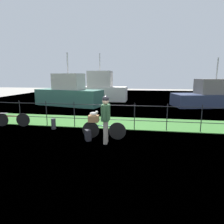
% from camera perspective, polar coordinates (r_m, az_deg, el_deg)
% --- Properties ---
extents(ground_plane, '(60.00, 60.00, 0.00)m').
position_cam_1_polar(ground_plane, '(6.43, -0.51, -10.44)').
color(ground_plane, gray).
extents(grass_strip, '(27.00, 2.40, 0.03)m').
position_cam_1_polar(grass_strip, '(9.55, 2.88, -3.26)').
color(grass_strip, '#38702D').
rests_on(grass_strip, ground).
extents(harbor_water, '(30.00, 30.00, 0.00)m').
position_cam_1_polar(harbor_water, '(17.27, 5.85, 2.98)').
color(harbor_water, slate).
rests_on(harbor_water, ground).
extents(iron_fence, '(18.04, 0.04, 1.19)m').
position_cam_1_polar(iron_fence, '(8.36, 2.09, -0.62)').
color(iron_fence, black).
rests_on(iron_fence, ground).
extents(bicycle_main, '(1.67, 0.17, 0.65)m').
position_cam_1_polar(bicycle_main, '(7.11, -2.62, -5.45)').
color(bicycle_main, black).
rests_on(bicycle_main, ground).
extents(wooden_crate, '(0.38, 0.31, 0.24)m').
position_cam_1_polar(wooden_crate, '(7.08, -5.60, -2.00)').
color(wooden_crate, olive).
rests_on(wooden_crate, bicycle_main).
extents(terrier_dog, '(0.32, 0.15, 0.18)m').
position_cam_1_polar(terrier_dog, '(7.04, -5.43, -0.43)').
color(terrier_dog, silver).
rests_on(terrier_dog, wooden_crate).
extents(cyclist_person, '(0.27, 0.54, 1.68)m').
position_cam_1_polar(cyclist_person, '(6.49, -1.94, -1.01)').
color(cyclist_person, gray).
rests_on(cyclist_person, ground).
extents(backpack_on_paving, '(0.30, 0.33, 0.40)m').
position_cam_1_polar(backpack_on_paving, '(7.02, -7.31, -6.95)').
color(backpack_on_paving, black).
rests_on(backpack_on_paving, ground).
extents(mooring_bollard, '(0.20, 0.20, 0.48)m').
position_cam_1_polar(mooring_bollard, '(8.83, -17.30, -3.42)').
color(mooring_bollard, '#38383D').
rests_on(mooring_bollard, ground).
extents(bicycle_parked, '(1.66, 0.27, 0.63)m').
position_cam_1_polar(bicycle_parked, '(10.01, -28.06, -1.98)').
color(bicycle_parked, black).
rests_on(bicycle_parked, ground).
extents(moored_boat_near, '(6.61, 3.47, 3.72)m').
position_cam_1_polar(moored_boat_near, '(16.75, 28.61, 4.14)').
color(moored_boat_near, '#2D3856').
rests_on(moored_boat_near, ground).
extents(moored_boat_mid, '(5.13, 1.97, 4.43)m').
position_cam_1_polar(moored_boat_mid, '(18.31, -3.62, 6.70)').
color(moored_boat_mid, silver).
rests_on(moored_boat_mid, ground).
extents(moored_boat_far, '(5.73, 3.06, 4.14)m').
position_cam_1_polar(moored_boat_far, '(15.62, -12.95, 5.40)').
color(moored_boat_far, '#336656').
rests_on(moored_boat_far, ground).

